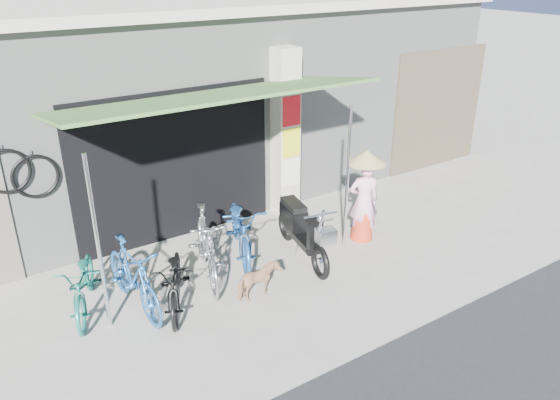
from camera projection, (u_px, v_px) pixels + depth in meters
ground at (329, 282)px, 8.01m from camera, size 80.00×80.00×0.00m
bicycle_shop at (178, 92)px, 11.13m from camera, size 12.30×5.30×3.66m
shop_pillar at (285, 133)px, 9.68m from camera, size 0.42×0.44×3.00m
awning at (215, 99)px, 7.76m from camera, size 4.60×1.88×2.72m
neighbour_right at (438, 110)px, 11.96m from camera, size 2.60×0.06×2.60m
bike_teal at (85, 283)px, 7.23m from camera, size 1.07×1.66×0.82m
bike_blue at (133, 277)px, 7.22m from camera, size 0.57×1.67×0.99m
bike_black at (176, 281)px, 7.31m from camera, size 1.15×1.61×0.80m
bike_silver at (206, 246)px, 7.91m from camera, size 1.02×1.86×1.07m
bike_navy at (241, 228)px, 8.52m from camera, size 1.28×1.97×0.98m
street_dog at (258, 281)px, 7.54m from camera, size 0.65×0.32×0.53m
moped at (301, 230)px, 8.51m from camera, size 0.63×1.82×1.04m
nun at (364, 195)px, 8.94m from camera, size 0.64×0.64×1.57m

